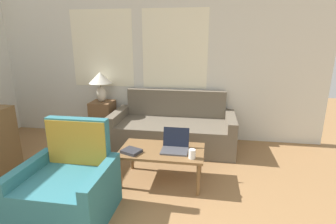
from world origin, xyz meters
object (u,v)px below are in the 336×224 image
couch (173,130)px  table_lamp (100,81)px  book_red (131,151)px  coffee_table (162,153)px  armchair (69,189)px  cup_navy (192,154)px  laptop (175,146)px

couch → table_lamp: 1.49m
couch → book_red: (-0.32, -1.27, 0.17)m
coffee_table → book_red: (-0.34, -0.14, 0.06)m
armchair → book_red: (0.46, 0.63, 0.16)m
couch → book_red: couch is taller
table_lamp → coffee_table: size_ratio=0.50×
book_red → cup_navy: bearing=-3.1°
couch → laptop: size_ratio=6.14×
coffee_table → book_red: book_red is taller
laptop → coffee_table: bearing=-174.1°
laptop → cup_navy: 0.29m
table_lamp → cup_navy: (1.68, -1.47, -0.55)m
table_lamp → book_red: bearing=-56.2°
table_lamp → laptop: (1.46, -1.27, -0.55)m
table_lamp → coffee_table: table_lamp is taller
coffee_table → couch: bearing=91.0°
laptop → couch: bearing=99.2°
cup_navy → laptop: bearing=138.1°
laptop → cup_navy: size_ratio=2.99×
table_lamp → armchair: bearing=-76.6°
cup_navy → book_red: 0.72m
table_lamp → laptop: size_ratio=1.60×
table_lamp → coffee_table: (1.30, -1.29, -0.65)m
cup_navy → book_red: bearing=176.9°
armchair → book_red: bearing=53.7°
coffee_table → cup_navy: size_ratio=9.58×
couch → table_lamp: bearing=172.9°
cup_navy → book_red: cup_navy is taller
table_lamp → coffee_table: bearing=-44.8°
cup_navy → book_red: (-0.72, 0.04, -0.04)m
armchair → laptop: size_ratio=2.94×
table_lamp → coffee_table: 1.94m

